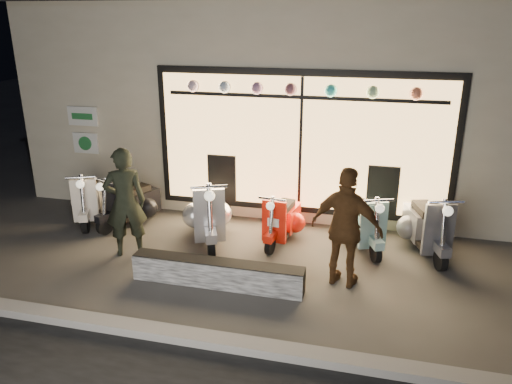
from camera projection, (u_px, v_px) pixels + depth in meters
The scene contains 12 objects.
ground at pixel (229, 265), 7.94m from camera, with size 40.00×40.00×0.00m, color #383533.
kerb at pixel (181, 336), 6.09m from camera, with size 40.00×0.25×0.12m, color slate.
shop_building at pixel (289, 89), 11.78m from camera, with size 10.20×6.23×4.20m.
graffiti_barrier at pixel (218, 273), 7.27m from camera, with size 2.55×0.28×0.40m, color black.
scooter_silver at pixel (207, 212), 8.82m from camera, with size 0.93×1.59×1.16m.
scooter_red at pixel (283, 219), 8.77m from camera, with size 0.52×1.30×0.92m.
scooter_black at pixel (135, 203), 9.46m from camera, with size 0.78×1.35×0.98m.
scooter_cream at pixel (90, 198), 9.65m from camera, with size 0.82×1.40×1.02m.
scooter_blue at pixel (362, 221), 8.58m from camera, with size 0.78×1.38×1.00m.
scooter_grey at pixel (425, 225), 8.37m from camera, with size 0.75×1.50×1.07m.
man at pixel (125, 202), 8.02m from camera, with size 0.66×0.43×1.82m, color black.
woman at pixel (346, 228), 7.08m from camera, with size 1.05×0.44×1.79m, color #55351A.
Camera 1 is at (2.14, -6.77, 3.76)m, focal length 35.00 mm.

